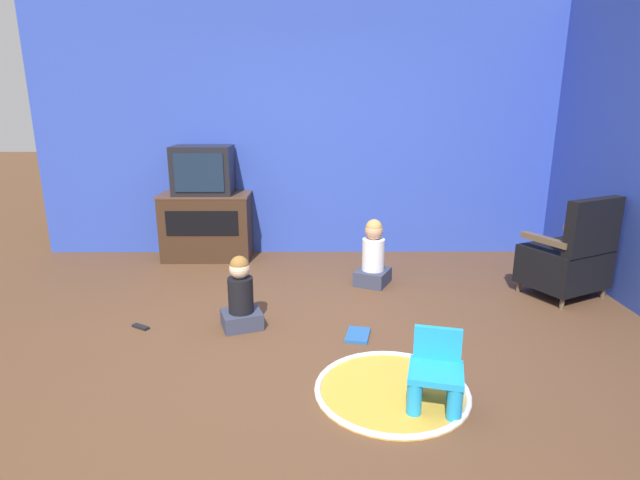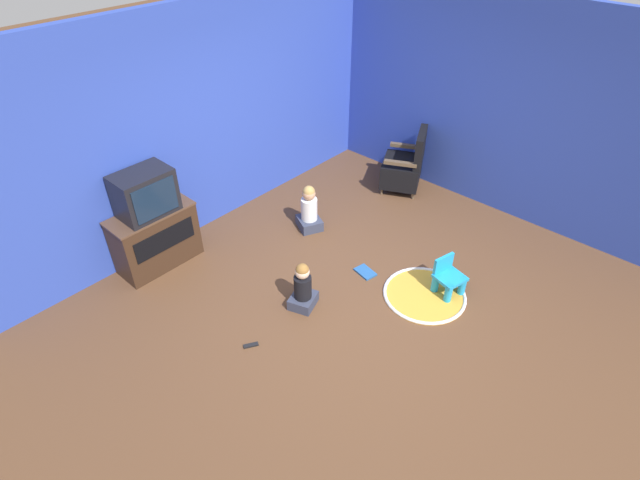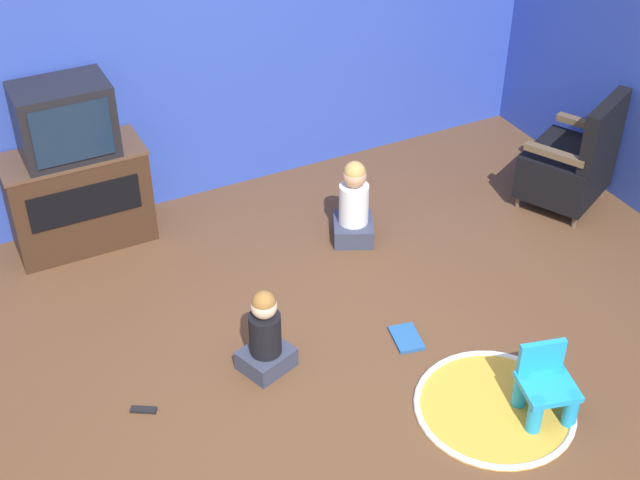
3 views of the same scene
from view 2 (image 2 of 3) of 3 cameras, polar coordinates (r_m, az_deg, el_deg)
name	(u,v)px [view 2 (image 2 of 3)]	position (r m, az deg, el deg)	size (l,w,h in m)	color
ground_plane	(354,295)	(5.65, 3.90, -6.32)	(30.00, 30.00, 0.00)	brown
wall_back	(200,123)	(6.34, -13.61, 12.88)	(5.83, 0.12, 2.75)	#2D47B2
wall_right	(514,113)	(6.91, 21.33, 13.42)	(0.12, 5.46, 2.75)	#2D47B2
tv_cabinet	(155,237)	(6.15, -18.29, 0.30)	(0.97, 0.45, 0.73)	#382316
television	(145,193)	(5.82, -19.38, 5.05)	(0.62, 0.43, 0.51)	black
black_armchair	(405,167)	(7.42, 9.67, 8.27)	(0.81, 0.77, 0.92)	brown
yellow_kid_chair	(448,279)	(5.74, 14.44, -4.36)	(0.36, 0.35, 0.43)	#1E99DB
play_mat	(424,295)	(5.75, 11.85, -6.12)	(0.93, 0.93, 0.04)	gold
child_watching_left	(309,210)	(6.49, -1.25, 3.43)	(0.39, 0.41, 0.63)	#33384C
child_watching_center	(303,288)	(5.36, -1.98, -5.51)	(0.36, 0.34, 0.57)	#33384C
book	(365,272)	(5.94, 5.19, -3.66)	(0.21, 0.28, 0.02)	#235699
remote_control	(251,345)	(5.16, -7.90, -11.82)	(0.15, 0.11, 0.02)	black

